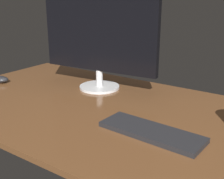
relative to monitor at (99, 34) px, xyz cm
name	(u,v)px	position (x,y,z in cm)	size (l,w,h in cm)	color
desk	(92,106)	(10.13, -18.92, -26.90)	(140.00, 84.00, 2.00)	brown
monitor	(99,34)	(0.00, 0.00, 0.00)	(57.84, 19.12, 46.58)	silver
keyboard	(151,132)	(43.00, -29.27, -25.09)	(34.61, 11.98, 1.63)	black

